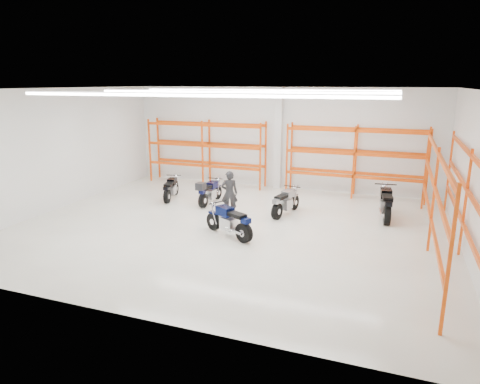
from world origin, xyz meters
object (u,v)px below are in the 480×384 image
(standing_man, at_px, (229,193))
(structural_column, at_px, (278,139))
(motorcycle_back_d, at_px, (386,204))
(motorcycle_back_a, at_px, (171,189))
(motorcycle_main, at_px, (230,222))
(motorcycle_back_c, at_px, (285,203))
(motorcycle_back_b, at_px, (209,192))

(standing_man, xyz_separation_m, structural_column, (0.52, 4.62, 1.43))
(motorcycle_back_d, height_order, structural_column, structural_column)
(motorcycle_back_a, distance_m, motorcycle_back_d, 8.40)
(motorcycle_main, distance_m, structural_column, 6.96)
(motorcycle_main, xyz_separation_m, motorcycle_back_d, (4.47, 3.63, 0.05))
(structural_column, bearing_deg, motorcycle_main, -87.18)
(motorcycle_main, distance_m, motorcycle_back_c, 3.00)
(motorcycle_back_b, xyz_separation_m, standing_man, (1.30, -1.05, 0.33))
(motorcycle_main, relative_size, motorcycle_back_a, 1.03)
(motorcycle_main, distance_m, motorcycle_back_a, 5.10)
(motorcycle_back_a, height_order, standing_man, standing_man)
(motorcycle_main, bearing_deg, motorcycle_back_a, 140.16)
(motorcycle_back_c, bearing_deg, motorcycle_back_b, 173.98)
(motorcycle_back_d, bearing_deg, motorcycle_back_b, -175.88)
(motorcycle_back_c, distance_m, structural_column, 4.51)
(motorcycle_main, height_order, motorcycle_back_c, motorcycle_main)
(motorcycle_main, relative_size, motorcycle_back_b, 0.96)
(motorcycle_back_a, relative_size, motorcycle_back_d, 0.81)
(motorcycle_back_a, distance_m, motorcycle_back_c, 4.97)
(motorcycle_back_a, bearing_deg, structural_column, 43.96)
(motorcycle_back_b, relative_size, motorcycle_back_c, 1.01)
(motorcycle_main, xyz_separation_m, structural_column, (-0.33, 6.73, 1.77))
(motorcycle_back_b, xyz_separation_m, motorcycle_back_c, (3.18, -0.34, -0.03))
(motorcycle_back_b, height_order, standing_man, standing_man)
(motorcycle_main, bearing_deg, standing_man, 112.09)
(motorcycle_back_c, bearing_deg, structural_column, 109.17)
(motorcycle_back_b, bearing_deg, motorcycle_back_d, 4.12)
(structural_column, bearing_deg, motorcycle_back_d, -32.82)
(motorcycle_main, height_order, motorcycle_back_d, motorcycle_back_d)
(motorcycle_back_b, relative_size, motorcycle_back_d, 0.87)
(motorcycle_main, bearing_deg, structural_column, 92.82)
(motorcycle_back_d, height_order, standing_man, standing_man)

